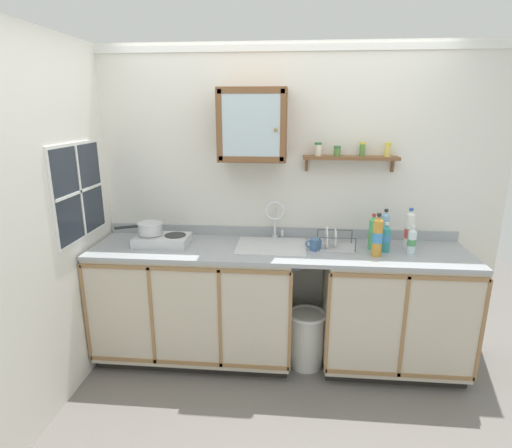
{
  "coord_description": "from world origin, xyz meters",
  "views": [
    {
      "loc": [
        0.1,
        -2.67,
        1.98
      ],
      "look_at": [
        -0.18,
        0.39,
        1.11
      ],
      "focal_mm": 28.74,
      "sensor_mm": 36.0,
      "label": 1
    }
  ],
  "objects_px": {
    "bottle_detergent_teal_2": "(386,238)",
    "wall_cabinet": "(253,125)",
    "bottle_juice_amber_5": "(377,236)",
    "hot_plate_stove": "(162,240)",
    "bottle_water_blue_3": "(385,230)",
    "trash_bin": "(307,338)",
    "saucepan": "(150,228)",
    "dish_rack": "(334,244)",
    "mug": "(315,244)",
    "sink": "(272,249)",
    "bottle_soda_green_4": "(373,233)",
    "bottle_water_clear_1": "(412,241)",
    "bottle_opaque_white_0": "(409,230)"
  },
  "relations": [
    {
      "from": "bottle_juice_amber_5",
      "to": "hot_plate_stove",
      "type": "bearing_deg",
      "value": 176.18
    },
    {
      "from": "bottle_juice_amber_5",
      "to": "wall_cabinet",
      "type": "distance_m",
      "value": 1.21
    },
    {
      "from": "bottle_juice_amber_5",
      "to": "saucepan",
      "type": "bearing_deg",
      "value": 175.82
    },
    {
      "from": "saucepan",
      "to": "dish_rack",
      "type": "relative_size",
      "value": 1.2
    },
    {
      "from": "dish_rack",
      "to": "bottle_opaque_white_0",
      "type": "bearing_deg",
      "value": 6.15
    },
    {
      "from": "bottle_detergent_teal_2",
      "to": "trash_bin",
      "type": "relative_size",
      "value": 0.49
    },
    {
      "from": "hot_plate_stove",
      "to": "saucepan",
      "type": "bearing_deg",
      "value": 170.17
    },
    {
      "from": "hot_plate_stove",
      "to": "mug",
      "type": "distance_m",
      "value": 1.17
    },
    {
      "from": "dish_rack",
      "to": "mug",
      "type": "height_order",
      "value": "dish_rack"
    },
    {
      "from": "bottle_water_blue_3",
      "to": "hot_plate_stove",
      "type": "bearing_deg",
      "value": -176.92
    },
    {
      "from": "bottle_opaque_white_0",
      "to": "bottle_water_clear_1",
      "type": "distance_m",
      "value": 0.13
    },
    {
      "from": "bottle_water_blue_3",
      "to": "bottle_water_clear_1",
      "type": "bearing_deg",
      "value": -38.34
    },
    {
      "from": "saucepan",
      "to": "mug",
      "type": "height_order",
      "value": "saucepan"
    },
    {
      "from": "mug",
      "to": "wall_cabinet",
      "type": "xyz_separation_m",
      "value": [
        -0.48,
        0.18,
        0.86
      ]
    },
    {
      "from": "bottle_opaque_white_0",
      "to": "trash_bin",
      "type": "bearing_deg",
      "value": -169.4
    },
    {
      "from": "bottle_detergent_teal_2",
      "to": "wall_cabinet",
      "type": "xyz_separation_m",
      "value": [
        -0.99,
        0.17,
        0.8
      ]
    },
    {
      "from": "hot_plate_stove",
      "to": "bottle_opaque_white_0",
      "type": "relative_size",
      "value": 1.31
    },
    {
      "from": "hot_plate_stove",
      "to": "bottle_juice_amber_5",
      "type": "bearing_deg",
      "value": -3.82
    },
    {
      "from": "bottle_opaque_white_0",
      "to": "wall_cabinet",
      "type": "distance_m",
      "value": 1.41
    },
    {
      "from": "wall_cabinet",
      "to": "sink",
      "type": "bearing_deg",
      "value": -39.4
    },
    {
      "from": "dish_rack",
      "to": "bottle_juice_amber_5",
      "type": "bearing_deg",
      "value": -24.55
    },
    {
      "from": "trash_bin",
      "to": "bottle_soda_green_4",
      "type": "bearing_deg",
      "value": 12.24
    },
    {
      "from": "hot_plate_stove",
      "to": "bottle_water_clear_1",
      "type": "relative_size",
      "value": 1.89
    },
    {
      "from": "saucepan",
      "to": "bottle_opaque_white_0",
      "type": "distance_m",
      "value": 1.97
    },
    {
      "from": "saucepan",
      "to": "trash_bin",
      "type": "distance_m",
      "value": 1.5
    },
    {
      "from": "mug",
      "to": "trash_bin",
      "type": "height_order",
      "value": "mug"
    },
    {
      "from": "wall_cabinet",
      "to": "saucepan",
      "type": "bearing_deg",
      "value": -169.67
    },
    {
      "from": "saucepan",
      "to": "bottle_opaque_white_0",
      "type": "height_order",
      "value": "bottle_opaque_white_0"
    },
    {
      "from": "saucepan",
      "to": "bottle_detergent_teal_2",
      "type": "height_order",
      "value": "bottle_detergent_teal_2"
    },
    {
      "from": "saucepan",
      "to": "bottle_opaque_white_0",
      "type": "relative_size",
      "value": 1.09
    },
    {
      "from": "bottle_detergent_teal_2",
      "to": "dish_rack",
      "type": "distance_m",
      "value": 0.38
    },
    {
      "from": "sink",
      "to": "bottle_soda_green_4",
      "type": "xyz_separation_m",
      "value": [
        0.75,
        0.01,
        0.14
      ]
    },
    {
      "from": "mug",
      "to": "bottle_opaque_white_0",
      "type": "bearing_deg",
      "value": 8.45
    },
    {
      "from": "wall_cabinet",
      "to": "trash_bin",
      "type": "distance_m",
      "value": 1.7
    },
    {
      "from": "bottle_juice_amber_5",
      "to": "wall_cabinet",
      "type": "xyz_separation_m",
      "value": [
        -0.91,
        0.27,
        0.75
      ]
    },
    {
      "from": "bottle_water_blue_3",
      "to": "saucepan",
      "type": "bearing_deg",
      "value": -177.65
    },
    {
      "from": "trash_bin",
      "to": "bottle_juice_amber_5",
      "type": "bearing_deg",
      "value": -6.5
    },
    {
      "from": "hot_plate_stove",
      "to": "bottle_detergent_teal_2",
      "type": "distance_m",
      "value": 1.69
    },
    {
      "from": "wall_cabinet",
      "to": "bottle_detergent_teal_2",
      "type": "bearing_deg",
      "value": -9.72
    },
    {
      "from": "saucepan",
      "to": "bottle_water_blue_3",
      "type": "xyz_separation_m",
      "value": [
        1.8,
        0.07,
        0.01
      ]
    },
    {
      "from": "bottle_detergent_teal_2",
      "to": "sink",
      "type": "bearing_deg",
      "value": 177.12
    },
    {
      "from": "bottle_water_blue_3",
      "to": "trash_bin",
      "type": "xyz_separation_m",
      "value": [
        -0.56,
        -0.14,
        -0.86
      ]
    },
    {
      "from": "bottle_detergent_teal_2",
      "to": "bottle_water_blue_3",
      "type": "distance_m",
      "value": 0.11
    },
    {
      "from": "hot_plate_stove",
      "to": "saucepan",
      "type": "xyz_separation_m",
      "value": [
        -0.1,
        0.02,
        0.09
      ]
    },
    {
      "from": "dish_rack",
      "to": "mug",
      "type": "relative_size",
      "value": 2.36
    },
    {
      "from": "bottle_water_blue_3",
      "to": "dish_rack",
      "type": "distance_m",
      "value": 0.4
    },
    {
      "from": "bottle_water_clear_1",
      "to": "wall_cabinet",
      "type": "distance_m",
      "value": 1.43
    },
    {
      "from": "bottle_water_clear_1",
      "to": "bottle_juice_amber_5",
      "type": "bearing_deg",
      "value": -165.77
    },
    {
      "from": "bottle_water_clear_1",
      "to": "bottle_soda_green_4",
      "type": "xyz_separation_m",
      "value": [
        -0.26,
        0.09,
        0.02
      ]
    },
    {
      "from": "mug",
      "to": "dish_rack",
      "type": "bearing_deg",
      "value": 17.15
    }
  ]
}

